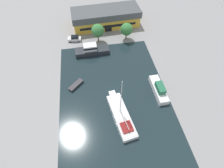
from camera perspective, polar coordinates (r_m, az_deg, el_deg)
name	(u,v)px	position (r m, az deg, el deg)	size (l,w,h in m)	color
ground_plane	(114,96)	(43.93, 0.62, -3.84)	(440.00, 440.00, 0.00)	gray
water_canal	(114,96)	(43.93, 0.62, -3.83)	(26.84, 39.88, 0.01)	#19282D
warehouse_building	(106,17)	(65.13, -2.02, 20.95)	(23.65, 9.82, 5.75)	gold
quay_tree_near_building	(127,29)	(57.87, 4.79, 17.36)	(3.90, 3.90, 5.67)	brown
quay_tree_by_water	(98,30)	(56.62, -4.70, 17.03)	(3.99, 3.99, 6.15)	brown
parked_car	(75,38)	(59.89, -12.12, 14.35)	(4.42, 2.17, 1.77)	silver
sailboat_moored	(121,115)	(40.32, 2.97, -10.15)	(5.25, 13.05, 12.03)	white
motor_cruiser	(92,50)	(54.14, -6.67, 10.95)	(10.39, 3.73, 3.19)	#23282D
small_dinghy	(76,85)	(46.45, -11.67, -0.32)	(4.16, 4.10, 0.68)	#23282D
cabin_boat	(159,89)	(45.37, 15.03, -1.64)	(2.65, 8.60, 2.83)	white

